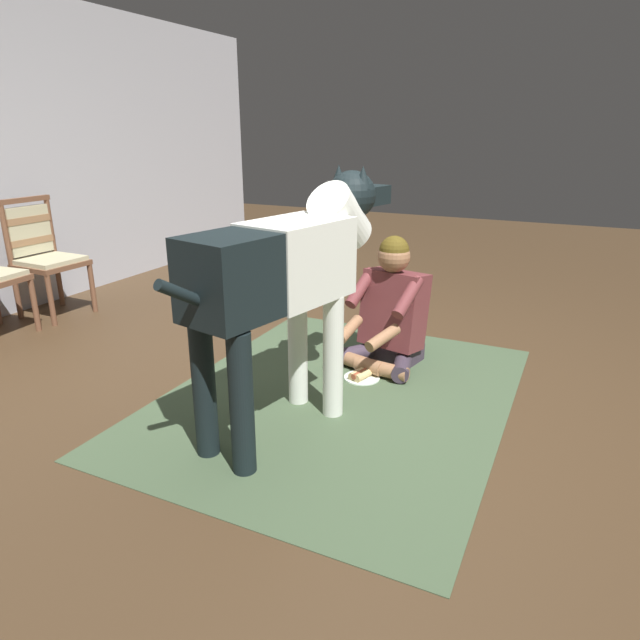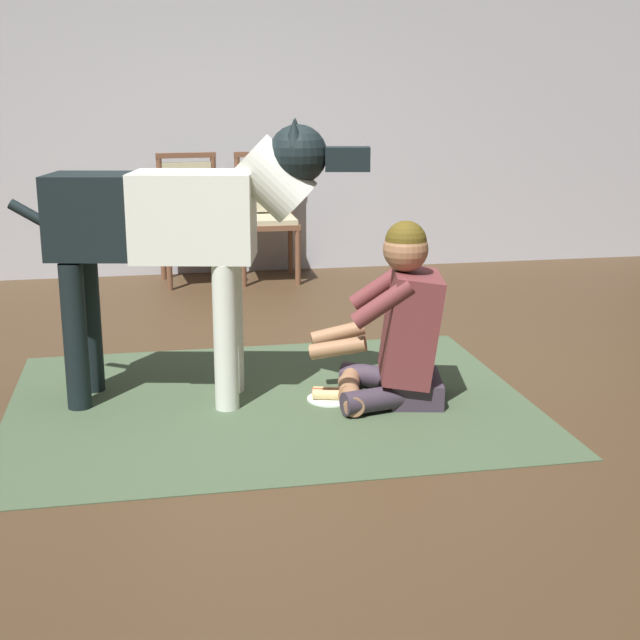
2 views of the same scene
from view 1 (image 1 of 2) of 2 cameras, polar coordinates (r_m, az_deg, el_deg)
The scene contains 6 objects.
ground_plane at distance 3.50m, azimuth 3.48°, elevation -6.70°, with size 14.39×14.39×0.00m, color #473320.
area_rug at distance 3.35m, azimuth 1.90°, elevation -7.77°, with size 2.45×1.90×0.01m, color #43573C.
dining_chair_right_of_pair at distance 5.23m, azimuth -26.56°, elevation 6.30°, with size 0.47×0.48×0.98m.
person_sitting_on_floor at distance 3.71m, azimuth 7.18°, elevation 0.71°, with size 0.68×0.57×0.87m.
large_dog at distance 2.78m, azimuth -3.24°, elevation 5.12°, with size 1.64×0.54×1.33m.
hot_dog_on_plate at distance 3.58m, azimuth 4.31°, elevation -5.64°, with size 0.23×0.23×0.06m.
Camera 1 is at (-2.93, -1.17, 1.52)m, focal length 31.27 mm.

